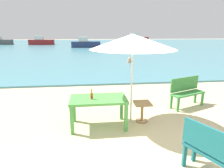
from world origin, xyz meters
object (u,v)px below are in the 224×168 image
beer_bottle_amber (92,95)px  side_table_wood (142,109)px  picnic_table_green (98,102)px  boat_ferry (86,44)px  boat_sailboat (136,39)px  bench_green_left (186,90)px  boat_tanker (41,42)px  swimmer_person (129,61)px  patio_umbrella (133,42)px  bench_teal_center (220,154)px

beer_bottle_amber → side_table_wood: size_ratio=0.49×
picnic_table_green → boat_ferry: (-0.70, 24.81, -0.02)m
picnic_table_green → boat_sailboat: size_ratio=0.27×
side_table_wood → bench_green_left: 1.93m
side_table_wood → boat_tanker: bearing=107.2°
beer_bottle_amber → swimmer_person: 10.21m
swimmer_person → boat_ferry: 15.51m
boat_ferry → boat_tanker: bearing=138.4°
patio_umbrella → bench_green_left: patio_umbrella is taller
boat_sailboat → swimmer_person: bearing=-104.3°
patio_umbrella → boat_tanker: bearing=106.6°
boat_sailboat → boat_ferry: size_ratio=1.26×
boat_sailboat → side_table_wood: bearing=-103.2°
side_table_wood → bench_teal_center: (0.58, -2.32, 0.19)m
boat_tanker → picnic_table_green: bearing=-74.8°
picnic_table_green → beer_bottle_amber: size_ratio=5.28×
picnic_table_green → bench_teal_center: (1.75, -2.18, -0.11)m
picnic_table_green → bench_green_left: 3.05m
bench_green_left → picnic_table_green: bearing=-159.8°
boat_sailboat → bench_teal_center: bearing=-101.7°
swimmer_person → boat_sailboat: (7.44, 29.15, 0.53)m
beer_bottle_amber → bench_green_left: size_ratio=0.21×
side_table_wood → bench_teal_center: bearing=-76.0°
beer_bottle_amber → boat_sailboat: (10.39, 38.90, -0.08)m
bench_teal_center → boat_tanker: size_ratio=0.29×
swimmer_person → bench_green_left: bearing=-89.5°
patio_umbrella → side_table_wood: (0.32, 0.04, -1.76)m
side_table_wood → bench_teal_center: bench_teal_center is taller
patio_umbrella → side_table_wood: patio_umbrella is taller
boat_ferry → boat_sailboat: bearing=52.1°
beer_bottle_amber → boat_tanker: bearing=104.9°
boat_tanker → side_table_wood: bearing=-72.8°
picnic_table_green → boat_sailboat: boat_sailboat is taller
beer_bottle_amber → bench_teal_center: bearing=-48.1°
bench_teal_center → boat_sailboat: size_ratio=0.23×
side_table_wood → bench_green_left: size_ratio=0.43×
side_table_wood → swimmer_person: 9.70m
bench_green_left → swimmer_person: bench_green_left is taller
bench_teal_center → boat_sailboat: 41.90m
beer_bottle_amber → patio_umbrella: patio_umbrella is taller
picnic_table_green → boat_ferry: size_ratio=0.33×
picnic_table_green → swimmer_person: picnic_table_green is taller
beer_bottle_amber → boat_tanker: boat_tanker is taller
side_table_wood → swimmer_person: bearing=80.4°
picnic_table_green → bench_green_left: bearing=20.2°
bench_teal_center → boat_tanker: 35.57m
bench_teal_center → bench_green_left: (1.11, 3.24, 0.00)m
beer_bottle_amber → patio_umbrella: 1.63m
picnic_table_green → bench_teal_center: bearing=-51.4°
picnic_table_green → boat_tanker: size_ratio=0.33×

